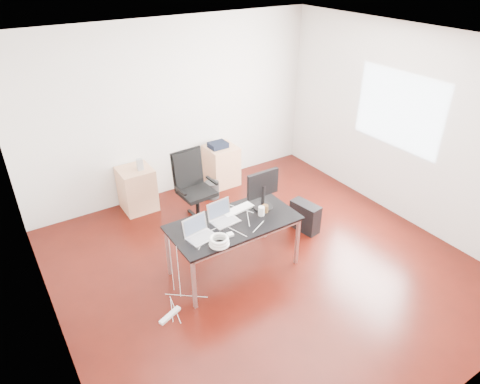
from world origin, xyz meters
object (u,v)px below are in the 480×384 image
desk (234,225)px  filing_cabinet_right (221,165)px  filing_cabinet_left (137,189)px  pc_tower (305,217)px  office_chair (193,184)px

desk → filing_cabinet_right: bearing=63.4°
filing_cabinet_left → desk: bearing=-76.5°
filing_cabinet_left → pc_tower: size_ratio=1.56×
desk → filing_cabinet_left: bearing=103.5°
filing_cabinet_right → desk: bearing=-116.6°
desk → filing_cabinet_left: (-0.50, 2.08, -0.33)m
office_chair → filing_cabinet_right: office_chair is taller
desk → pc_tower: (1.35, 0.19, -0.46)m
filing_cabinet_left → filing_cabinet_right: 1.54m
desk → filing_cabinet_right: size_ratio=2.29×
pc_tower → desk: bearing=178.6°
filing_cabinet_left → pc_tower: (1.84, -1.89, -0.13)m
desk → office_chair: office_chair is taller
office_chair → pc_tower: (1.23, -1.13, -0.39)m
office_chair → filing_cabinet_right: size_ratio=1.54×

